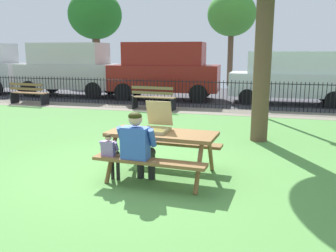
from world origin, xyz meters
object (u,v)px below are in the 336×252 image
Objects in this scene: park_bench_center at (154,98)px; park_bench_left at (29,94)px; child_at_table at (111,152)px; parked_car_left at (70,68)px; parked_car_center at (165,69)px; parked_car_right at (289,76)px; far_tree_left at (95,16)px; pizza_slice_on_table at (131,130)px; lamp_post_walkway at (260,34)px; far_tree_midleft at (232,15)px; adult_at_table at (138,145)px; picnic_table_foreground at (162,142)px; pizza_box_open at (156,126)px.

park_bench_left is at bearing 180.00° from park_bench_center.
child_at_table is 0.17× the size of parked_car_left.
park_bench_left is at bearing -149.62° from parked_car_center.
park_bench_center is 5.60m from parked_car_right.
far_tree_left is at bearing 101.48° from park_bench_left.
pizza_slice_on_table is 7.17m from lamp_post_walkway.
far_tree_midleft reaches higher than park_bench_center.
parked_car_left is 1.03× the size of parked_car_right.
far_tree_midleft is at bearing 74.81° from parked_car_center.
park_bench_center is 0.34× the size of parked_car_left.
far_tree_left reaches higher than parked_car_center.
adult_at_table reaches higher than park_bench_left.
far_tree_midleft is at bearing 112.61° from parked_car_right.
far_tree_midleft is at bearing 92.26° from picnic_table_foreground.
pizza_box_open is at bearing -52.98° from parked_car_left.
lamp_post_walkway is 0.91× the size of parked_car_left.
parked_car_center is at bearing 103.65° from adult_at_table.
park_bench_center is at bearing 104.72° from pizza_slice_on_table.
picnic_table_foreground is 0.41× the size of parked_car_right.
adult_at_table is 12.40m from parked_car_left.
park_bench_center is (-2.08, 7.29, -0.24)m from adult_at_table.
adult_at_table reaches higher than park_bench_center.
park_bench_left is at bearing 138.11° from picnic_table_foreground.
parked_car_center is 8.30m from far_tree_midleft.
child_at_table is at bearing -145.45° from picnic_table_foreground.
park_bench_center reaches higher than child_at_table.
picnic_table_foreground is at bearing -74.32° from parked_car_center.
adult_at_table is at bearing -88.61° from far_tree_midleft.
child_at_table is 10.37m from parked_car_center.
parked_car_right is (9.80, -0.00, -0.21)m from parked_car_left.
adult_at_table is at bearing -116.89° from picnic_table_foreground.
parked_car_left reaches higher than pizza_box_open.
pizza_box_open is at bearing -104.95° from parked_car_right.
parked_car_center is (4.87, 2.85, 0.89)m from park_bench_left.
child_at_table is 18.03m from far_tree_midleft.
adult_at_table is at bearing -102.48° from lamp_post_walkway.
parked_car_left is (-5.03, 2.85, 0.89)m from park_bench_center.
far_tree_midleft reaches higher than adult_at_table.
park_bench_left is (-7.46, 6.74, -0.45)m from pizza_box_open.
parked_car_left is (0.23, 2.85, 0.89)m from park_bench_left.
pizza_slice_on_table is 11.85m from parked_car_left.
parked_car_center reaches higher than picnic_table_foreground.
parked_car_center is (-2.00, 10.14, 0.80)m from child_at_table.
pizza_box_open is at bearing -74.88° from parked_car_center.
parked_car_center is at bearing 102.69° from pizza_slice_on_table.
parked_car_left is 8.44m from far_tree_left.
adult_at_table is at bearing -54.98° from parked_car_left.
lamp_post_walkway is at bearing 78.67° from picnic_table_foreground.
child_at_table is 0.19× the size of lamp_post_walkway.
park_bench_center is 0.27× the size of far_tree_left.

